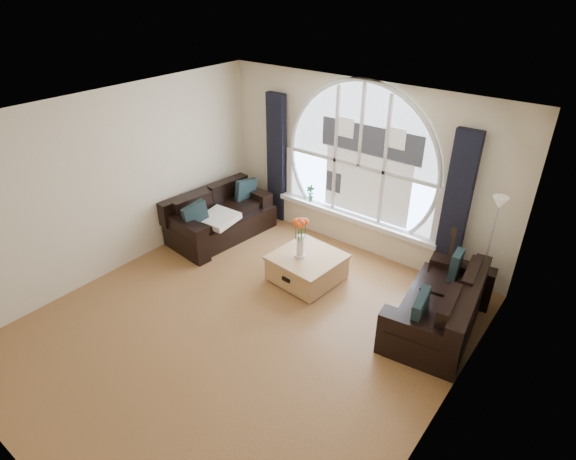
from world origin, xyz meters
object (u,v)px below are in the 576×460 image
(sofa_left, at_px, (221,214))
(floor_lamp, at_px, (488,251))
(guitar, at_px, (450,258))
(coffee_chest, at_px, (307,266))
(vase_flowers, at_px, (300,233))
(potted_plant, at_px, (310,193))
(sofa_right, at_px, (440,302))

(sofa_left, distance_m, floor_lamp, 4.24)
(floor_lamp, distance_m, guitar, 0.53)
(sofa_left, xyz_separation_m, guitar, (3.67, 0.88, 0.13))
(coffee_chest, height_order, floor_lamp, floor_lamp)
(vase_flowers, relative_size, potted_plant, 2.47)
(floor_lamp, xyz_separation_m, guitar, (-0.45, -0.02, -0.27))
(sofa_right, relative_size, vase_flowers, 2.45)
(sofa_left, bearing_deg, guitar, 19.57)
(sofa_right, bearing_deg, sofa_left, 172.21)
(coffee_chest, relative_size, guitar, 0.88)
(vase_flowers, bearing_deg, potted_plant, 120.39)
(coffee_chest, relative_size, vase_flowers, 1.33)
(sofa_right, xyz_separation_m, potted_plant, (-2.83, 1.13, 0.29))
(guitar, bearing_deg, potted_plant, 163.74)
(sofa_left, bearing_deg, floor_lamp, 18.40)
(sofa_left, relative_size, guitar, 1.69)
(potted_plant, bearing_deg, sofa_right, -21.70)
(coffee_chest, bearing_deg, sofa_left, 179.90)
(sofa_left, relative_size, floor_lamp, 1.12)
(sofa_right, height_order, coffee_chest, sofa_right)
(sofa_right, bearing_deg, floor_lamp, 68.13)
(floor_lamp, bearing_deg, sofa_left, -167.68)
(coffee_chest, height_order, vase_flowers, vase_flowers)
(floor_lamp, xyz_separation_m, potted_plant, (-3.05, 0.23, -0.11))
(coffee_chest, xyz_separation_m, floor_lamp, (2.18, 1.07, 0.57))
(sofa_right, bearing_deg, coffee_chest, 177.19)
(potted_plant, bearing_deg, coffee_chest, -55.84)
(sofa_right, distance_m, guitar, 0.92)
(sofa_left, xyz_separation_m, potted_plant, (1.07, 1.13, 0.29))
(vase_flowers, distance_m, potted_plant, 1.59)
(sofa_right, xyz_separation_m, guitar, (-0.23, 0.88, 0.13))
(guitar, bearing_deg, sofa_right, -86.40)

